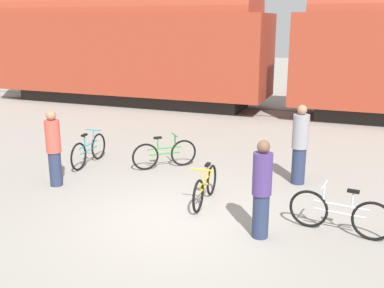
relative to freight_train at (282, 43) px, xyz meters
name	(u,v)px	position (x,y,z in m)	size (l,w,h in m)	color
ground_plane	(173,220)	(0.00, -10.91, -2.82)	(80.00, 80.00, 0.00)	gray
freight_train	(282,43)	(0.00, 0.00, 0.00)	(26.23, 2.99, 5.37)	black
rail_near	(275,117)	(0.00, -0.72, -2.81)	(38.23, 0.07, 0.01)	#4C4238
rail_far	(281,110)	(0.00, 0.72, -2.81)	(38.23, 0.07, 0.01)	#4C4238
bicycle_silver	(340,214)	(2.97, -10.38, -2.44)	(1.79, 0.46, 0.88)	black
bicycle_yellow	(205,187)	(0.30, -9.91, -2.46)	(0.46, 1.64, 0.82)	black
bicycle_teal	(89,150)	(-3.40, -8.54, -2.44)	(0.46, 1.72, 0.88)	black
bicycle_green	(165,154)	(-1.43, -8.09, -2.45)	(1.31, 1.16, 0.86)	black
person_in_grey	(300,145)	(1.92, -8.04, -1.89)	(0.37, 0.37, 1.85)	#283351
person_in_red	(54,148)	(-3.23, -10.15, -1.93)	(0.33, 0.33, 1.75)	#283351
person_in_purple	(262,189)	(1.70, -11.00, -1.94)	(0.33, 0.33, 1.75)	#283351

